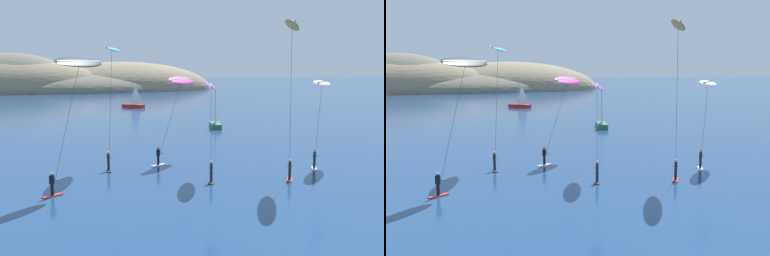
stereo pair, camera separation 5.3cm
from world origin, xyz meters
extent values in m
ellipsoid|color=#84755B|center=(13.47, 170.08, 0.00)|extent=(65.26, 37.85, 19.67)
ellipsoid|color=#6B6656|center=(-5.59, 169.86, 0.00)|extent=(87.23, 46.01, 14.68)
ellipsoid|color=#6B6656|center=(-22.92, 164.31, 0.00)|extent=(46.26, 29.58, 25.19)
cube|color=#23664C|center=(15.04, 63.27, 0.35)|extent=(2.36, 4.99, 0.70)
cone|color=#23664C|center=(15.53, 65.62, 0.35)|extent=(1.09, 2.25, 0.67)
cylinder|color=#B2B2B7|center=(15.10, 63.56, 3.20)|extent=(0.12, 0.12, 5.00)
pyramid|color=white|center=(14.91, 62.68, 3.03)|extent=(0.45, 1.78, 4.25)
cylinder|color=#A5A5AD|center=(14.91, 62.68, 0.95)|extent=(0.45, 1.78, 0.08)
cube|color=#B22323|center=(8.00, 97.76, 0.35)|extent=(4.48, 4.28, 0.70)
cone|color=#B22323|center=(6.23, 99.38, 0.35)|extent=(2.04, 1.95, 0.67)
cylinder|color=#B2B2B7|center=(7.78, 97.96, 3.20)|extent=(0.12, 0.12, 5.00)
pyramid|color=white|center=(8.44, 97.35, 3.03)|extent=(1.38, 1.28, 4.25)
cylinder|color=#A5A5AD|center=(8.44, 97.35, 0.95)|extent=(1.38, 1.28, 0.08)
cube|color=red|center=(11.30, 31.85, 0.04)|extent=(1.07, 1.51, 0.08)
cylinder|color=black|center=(11.30, 31.85, 0.48)|extent=(0.22, 0.22, 0.80)
cube|color=black|center=(11.30, 31.85, 1.18)|extent=(0.32, 0.39, 0.60)
sphere|color=beige|center=(11.30, 31.85, 1.60)|extent=(0.22, 0.22, 0.22)
cylinder|color=black|center=(11.44, 32.17, 1.06)|extent=(0.52, 0.25, 0.04)
ellipsoid|color=orange|center=(12.12, 33.77, 12.12)|extent=(3.57, 6.25, 0.94)
cylinder|color=#0F7FE5|center=(12.12, 33.77, 12.17)|extent=(2.49, 5.55, 0.16)
cylinder|color=#333338|center=(11.78, 32.97, 6.54)|extent=(0.71, 1.63, 10.97)
cube|color=#2D2D33|center=(5.14, 32.76, 0.04)|extent=(0.87, 1.55, 0.08)
cylinder|color=#192338|center=(5.14, 32.76, 0.48)|extent=(0.22, 0.22, 0.80)
cube|color=#192338|center=(5.14, 32.76, 1.18)|extent=(0.29, 0.38, 0.60)
sphere|color=beige|center=(5.14, 32.76, 1.60)|extent=(0.22, 0.22, 0.22)
cylinder|color=black|center=(5.24, 33.10, 1.06)|extent=(0.54, 0.19, 0.04)
ellipsoid|color=purple|center=(5.99, 35.71, 7.28)|extent=(2.65, 5.51, 0.76)
cylinder|color=#7ACC42|center=(5.99, 35.71, 7.33)|extent=(1.57, 4.96, 0.16)
cylinder|color=#333338|center=(5.62, 34.40, 4.12)|extent=(0.78, 2.64, 6.13)
cube|color=silver|center=(2.34, 39.85, 0.04)|extent=(1.47, 1.16, 0.08)
cylinder|color=black|center=(2.34, 39.85, 0.48)|extent=(0.22, 0.22, 0.80)
cube|color=black|center=(2.34, 39.85, 1.18)|extent=(0.37, 0.39, 0.60)
sphere|color=#9E7051|center=(2.34, 39.85, 1.60)|extent=(0.22, 0.22, 0.22)
cylinder|color=black|center=(2.56, 40.12, 1.06)|extent=(0.45, 0.38, 0.04)
ellipsoid|color=#D62D9E|center=(5.40, 43.50, 7.52)|extent=(4.17, 4.59, 0.86)
cylinder|color=#28D160|center=(5.40, 43.50, 7.57)|extent=(3.07, 3.61, 0.16)
cylinder|color=#333338|center=(3.98, 41.81, 4.24)|extent=(2.87, 3.41, 6.37)
cube|color=red|center=(-6.61, 31.74, 0.04)|extent=(1.43, 1.23, 0.08)
cylinder|color=black|center=(-6.61, 31.74, 0.48)|extent=(0.22, 0.22, 0.80)
cube|color=black|center=(-6.61, 31.74, 1.18)|extent=(0.37, 0.39, 0.60)
sphere|color=beige|center=(-6.61, 31.74, 1.60)|extent=(0.22, 0.22, 0.22)
cylinder|color=black|center=(-6.40, 32.01, 1.06)|extent=(0.45, 0.37, 0.04)
ellipsoid|color=black|center=(-4.45, 34.44, 9.18)|extent=(4.35, 4.98, 0.87)
cylinder|color=white|center=(-4.45, 34.44, 9.23)|extent=(3.29, 4.05, 0.16)
cylinder|color=#333338|center=(-5.43, 33.22, 5.07)|extent=(1.97, 2.46, 8.02)
cube|color=#2D2D33|center=(-2.17, 38.80, 0.04)|extent=(0.45, 1.51, 0.08)
cylinder|color=black|center=(-2.17, 38.80, 0.48)|extent=(0.22, 0.22, 0.80)
cube|color=black|center=(-2.17, 38.80, 1.18)|extent=(0.28, 0.38, 0.60)
sphere|color=beige|center=(-2.17, 38.80, 1.60)|extent=(0.22, 0.22, 0.22)
cylinder|color=black|center=(-2.08, 39.14, 1.06)|extent=(0.54, 0.17, 0.04)
ellipsoid|color=#23B2C6|center=(-1.39, 41.88, 10.40)|extent=(2.89, 6.35, 0.62)
cylinder|color=#DB4C38|center=(-1.39, 41.88, 10.45)|extent=(1.59, 5.75, 0.16)
cylinder|color=#333338|center=(-1.74, 40.51, 5.68)|extent=(0.72, 2.76, 9.25)
cube|color=silver|center=(15.25, 35.11, 0.04)|extent=(0.99, 1.53, 0.08)
cylinder|color=#192338|center=(15.25, 35.11, 0.48)|extent=(0.22, 0.22, 0.80)
cube|color=#192338|center=(15.25, 35.11, 1.18)|extent=(0.37, 0.39, 0.60)
sphere|color=tan|center=(15.25, 35.11, 1.60)|extent=(0.22, 0.22, 0.22)
cylinder|color=black|center=(15.46, 35.39, 1.06)|extent=(0.46, 0.37, 0.04)
ellipsoid|color=white|center=(17.08, 37.51, 7.37)|extent=(4.48, 5.24, 0.56)
cylinder|color=black|center=(17.08, 37.51, 7.42)|extent=(3.32, 4.27, 0.16)
cylinder|color=#333338|center=(16.27, 36.45, 4.16)|extent=(1.66, 2.15, 6.22)
camera|label=1|loc=(-5.45, -1.89, 9.08)|focal=45.00mm
camera|label=2|loc=(-5.40, -1.90, 9.08)|focal=45.00mm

